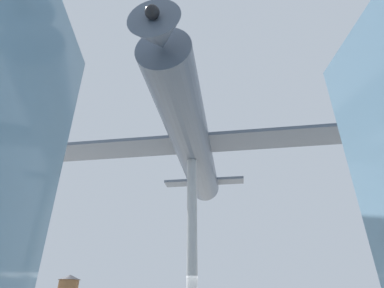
{
  "coord_description": "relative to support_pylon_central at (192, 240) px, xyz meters",
  "views": [
    {
      "loc": [
        0.8,
        13.96,
        1.42
      ],
      "look_at": [
        0.0,
        0.0,
        8.94
      ],
      "focal_mm": 28.0,
      "sensor_mm": 36.0,
      "label": 1
    }
  ],
  "objects": [
    {
      "name": "suspended_airplane",
      "position": [
        0.05,
        0.27,
        4.97
      ],
      "size": [
        17.35,
        15.19,
        2.93
      ],
      "rotation": [
        0.0,
        0.0,
        -0.2
      ],
      "color": "#4C5666",
      "rests_on": "support_pylon_central"
    },
    {
      "name": "support_pylon_central",
      "position": [
        0.0,
        0.0,
        0.0
      ],
      "size": [
        0.48,
        0.48,
        7.96
      ],
      "color": "#999EA3",
      "rests_on": "ground_plane"
    }
  ]
}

